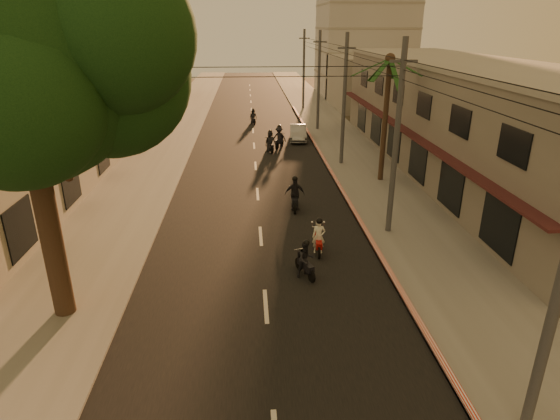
{
  "coord_description": "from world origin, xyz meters",
  "views": [
    {
      "loc": [
        -0.48,
        -12.37,
        9.45
      ],
      "look_at": [
        0.9,
        7.6,
        1.49
      ],
      "focal_mm": 30.0,
      "sensor_mm": 36.0,
      "label": 1
    }
  ],
  "objects_px": {
    "broadleaf_tree": "(32,61)",
    "parked_car": "(298,133)",
    "scooter_red": "(319,237)",
    "scooter_far_c": "(253,117)",
    "scooter_far_b": "(279,138)",
    "scooter_mid_a": "(306,260)",
    "palm_tree": "(390,66)",
    "scooter_far_a": "(270,142)",
    "scooter_mid_b": "(295,195)"
  },
  "relations": [
    {
      "from": "parked_car",
      "to": "scooter_red",
      "type": "bearing_deg",
      "value": -89.03
    },
    {
      "from": "scooter_far_a",
      "to": "scooter_mid_a",
      "type": "bearing_deg",
      "value": -100.7
    },
    {
      "from": "scooter_red",
      "to": "palm_tree",
      "type": "bearing_deg",
      "value": 65.31
    },
    {
      "from": "scooter_red",
      "to": "scooter_far_c",
      "type": "distance_m",
      "value": 29.24
    },
    {
      "from": "palm_tree",
      "to": "parked_car",
      "type": "bearing_deg",
      "value": 109.2
    },
    {
      "from": "palm_tree",
      "to": "scooter_far_b",
      "type": "distance_m",
      "value": 12.55
    },
    {
      "from": "scooter_far_a",
      "to": "scooter_far_b",
      "type": "distance_m",
      "value": 1.47
    },
    {
      "from": "scooter_mid_a",
      "to": "scooter_far_b",
      "type": "height_order",
      "value": "scooter_far_b"
    },
    {
      "from": "scooter_mid_b",
      "to": "scooter_far_b",
      "type": "xyz_separation_m",
      "value": [
        0.09,
        13.72,
        0.02
      ]
    },
    {
      "from": "palm_tree",
      "to": "scooter_mid_b",
      "type": "height_order",
      "value": "palm_tree"
    },
    {
      "from": "broadleaf_tree",
      "to": "scooter_mid_a",
      "type": "bearing_deg",
      "value": 13.04
    },
    {
      "from": "scooter_mid_a",
      "to": "scooter_far_a",
      "type": "height_order",
      "value": "scooter_far_a"
    },
    {
      "from": "broadleaf_tree",
      "to": "parked_car",
      "type": "height_order",
      "value": "broadleaf_tree"
    },
    {
      "from": "scooter_far_a",
      "to": "scooter_red",
      "type": "bearing_deg",
      "value": -97.93
    },
    {
      "from": "parked_car",
      "to": "scooter_far_a",
      "type": "bearing_deg",
      "value": -119.17
    },
    {
      "from": "scooter_red",
      "to": "scooter_far_b",
      "type": "relative_size",
      "value": 0.89
    },
    {
      "from": "scooter_mid_a",
      "to": "parked_car",
      "type": "relative_size",
      "value": 0.4
    },
    {
      "from": "scooter_far_c",
      "to": "scooter_mid_b",
      "type": "bearing_deg",
      "value": -97.04
    },
    {
      "from": "scooter_mid_b",
      "to": "scooter_far_c",
      "type": "xyz_separation_m",
      "value": [
        -1.88,
        23.88,
        -0.15
      ]
    },
    {
      "from": "scooter_mid_b",
      "to": "scooter_far_a",
      "type": "height_order",
      "value": "scooter_mid_b"
    },
    {
      "from": "palm_tree",
      "to": "parked_car",
      "type": "height_order",
      "value": "palm_tree"
    },
    {
      "from": "palm_tree",
      "to": "scooter_red",
      "type": "bearing_deg",
      "value": -119.07
    },
    {
      "from": "scooter_red",
      "to": "scooter_mid_a",
      "type": "distance_m",
      "value": 2.2
    },
    {
      "from": "scooter_far_a",
      "to": "parked_car",
      "type": "height_order",
      "value": "scooter_far_a"
    },
    {
      "from": "scooter_red",
      "to": "scooter_far_b",
      "type": "bearing_deg",
      "value": 95.77
    },
    {
      "from": "broadleaf_tree",
      "to": "scooter_far_b",
      "type": "height_order",
      "value": "broadleaf_tree"
    },
    {
      "from": "broadleaf_tree",
      "to": "scooter_mid_a",
      "type": "relative_size",
      "value": 7.47
    },
    {
      "from": "scooter_red",
      "to": "scooter_mid_a",
      "type": "xyz_separation_m",
      "value": [
        -0.81,
        -2.05,
        0.01
      ]
    },
    {
      "from": "scooter_far_a",
      "to": "scooter_far_c",
      "type": "distance_m",
      "value": 11.45
    },
    {
      "from": "palm_tree",
      "to": "scooter_far_b",
      "type": "height_order",
      "value": "palm_tree"
    },
    {
      "from": "parked_car",
      "to": "scooter_far_c",
      "type": "height_order",
      "value": "scooter_far_c"
    },
    {
      "from": "scooter_mid_b",
      "to": "scooter_far_c",
      "type": "height_order",
      "value": "scooter_mid_b"
    },
    {
      "from": "scooter_red",
      "to": "parked_car",
      "type": "distance_m",
      "value": 21.74
    },
    {
      "from": "broadleaf_tree",
      "to": "scooter_red",
      "type": "bearing_deg",
      "value": 23.54
    },
    {
      "from": "broadleaf_tree",
      "to": "palm_tree",
      "type": "height_order",
      "value": "broadleaf_tree"
    },
    {
      "from": "palm_tree",
      "to": "scooter_far_a",
      "type": "relative_size",
      "value": 4.56
    },
    {
      "from": "broadleaf_tree",
      "to": "palm_tree",
      "type": "xyz_separation_m",
      "value": [
        14.61,
        13.86,
        -1.33
      ]
    },
    {
      "from": "scooter_far_b",
      "to": "scooter_far_a",
      "type": "bearing_deg",
      "value": -101.06
    },
    {
      "from": "broadleaf_tree",
      "to": "scooter_far_b",
      "type": "xyz_separation_m",
      "value": [
        8.66,
        22.95,
        -7.59
      ]
    },
    {
      "from": "broadleaf_tree",
      "to": "scooter_mid_a",
      "type": "height_order",
      "value": "broadleaf_tree"
    },
    {
      "from": "scooter_far_b",
      "to": "scooter_far_c",
      "type": "relative_size",
      "value": 1.21
    },
    {
      "from": "scooter_far_c",
      "to": "broadleaf_tree",
      "type": "bearing_deg",
      "value": -112.96
    },
    {
      "from": "scooter_far_c",
      "to": "scooter_red",
      "type": "bearing_deg",
      "value": -96.78
    },
    {
      "from": "scooter_mid_a",
      "to": "scooter_mid_b",
      "type": "distance_m",
      "value": 7.32
    },
    {
      "from": "scooter_mid_a",
      "to": "parked_car",
      "type": "bearing_deg",
      "value": 64.7
    },
    {
      "from": "broadleaf_tree",
      "to": "scooter_mid_b",
      "type": "xyz_separation_m",
      "value": [
        8.57,
        9.24,
        -7.61
      ]
    },
    {
      "from": "palm_tree",
      "to": "scooter_far_b",
      "type": "relative_size",
      "value": 4.27
    },
    {
      "from": "parked_car",
      "to": "scooter_far_c",
      "type": "distance_m",
      "value": 8.36
    },
    {
      "from": "scooter_mid_a",
      "to": "parked_car",
      "type": "distance_m",
      "value": 23.84
    },
    {
      "from": "parked_car",
      "to": "scooter_far_b",
      "type": "bearing_deg",
      "value": -119.55
    }
  ]
}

